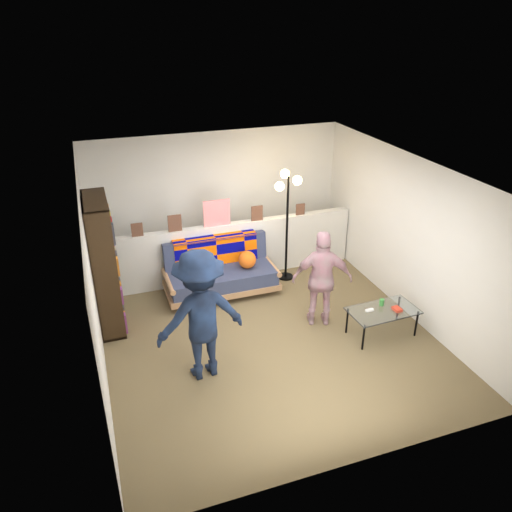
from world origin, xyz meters
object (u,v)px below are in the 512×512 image
Objects in this scene: futon_sofa at (221,272)px; person_right at (322,279)px; coffee_table at (383,311)px; floor_lamp at (287,204)px; bookshelf at (104,269)px; person_left at (201,315)px.

person_right reaches higher than futon_sofa.
floor_lamp reaches higher than coffee_table.
person_right is at bearing -50.60° from futon_sofa.
person_right is (1.13, -1.38, 0.37)m from futon_sofa.
floor_lamp is (2.99, 0.48, 0.44)m from bookshelf.
coffee_table is 0.97m from person_right.
person_left reaches higher than futon_sofa.
bookshelf is 4.01m from coffee_table.
person_right is at bearing -170.48° from person_left.
person_right is (-0.05, -1.49, -0.62)m from floor_lamp.
bookshelf reaches higher than person_left.
coffee_table is at bearing -23.42° from bookshelf.
bookshelf is 3.11m from person_right.
futon_sofa is at bearing 133.34° from coffee_table.
person_right is at bearing 141.12° from coffee_table.
coffee_table is 2.66m from person_left.
person_left is at bearing -133.99° from floor_lamp.
person_left is (1.02, -1.55, -0.05)m from bookshelf.
floor_lamp is (1.18, 0.12, 0.99)m from futon_sofa.
person_right is (1.92, 0.54, -0.13)m from person_left.
futon_sofa is 2.14m from person_left.
coffee_table is 2.37m from floor_lamp.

